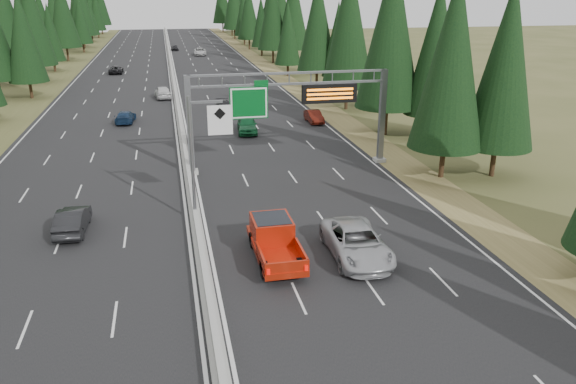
# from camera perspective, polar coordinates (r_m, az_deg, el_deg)

# --- Properties ---
(road) EXTENTS (32.00, 260.00, 0.08)m
(road) POSITION_cam_1_polar(r_m,az_deg,el_deg) (89.47, -11.51, 10.58)
(road) COLOR black
(road) RESTS_ON ground
(shoulder_right) EXTENTS (3.60, 260.00, 0.06)m
(shoulder_right) POSITION_cam_1_polar(r_m,az_deg,el_deg) (91.47, -0.10, 11.16)
(shoulder_right) COLOR olive
(shoulder_right) RESTS_ON ground
(shoulder_left) EXTENTS (3.60, 260.00, 0.06)m
(shoulder_left) POSITION_cam_1_polar(r_m,az_deg,el_deg) (90.98, -22.92, 9.57)
(shoulder_left) COLOR #454A22
(shoulder_left) RESTS_ON ground
(median_barrier) EXTENTS (0.70, 260.00, 0.85)m
(median_barrier) POSITION_cam_1_polar(r_m,az_deg,el_deg) (89.41, -11.53, 10.82)
(median_barrier) COLOR gray
(median_barrier) RESTS_ON road
(sign_gantry) EXTENTS (16.75, 0.98, 7.80)m
(sign_gantry) POSITION_cam_1_polar(r_m,az_deg,el_deg) (45.27, 0.95, 8.82)
(sign_gantry) COLOR slate
(sign_gantry) RESTS_ON road
(hov_sign_pole) EXTENTS (2.80, 0.50, 8.00)m
(hov_sign_pole) POSITION_cam_1_polar(r_m,az_deg,el_deg) (34.65, -8.81, 4.17)
(hov_sign_pole) COLOR slate
(hov_sign_pole) RESTS_ON road
(tree_row_right) EXTENTS (11.73, 243.89, 18.78)m
(tree_row_right) POSITION_cam_1_polar(r_m,az_deg,el_deg) (89.33, 2.89, 16.92)
(tree_row_right) COLOR black
(tree_row_right) RESTS_ON ground
(silver_minivan) EXTENTS (3.07, 6.36, 1.75)m
(silver_minivan) POSITION_cam_1_polar(r_m,az_deg,el_deg) (30.99, 6.98, -5.12)
(silver_minivan) COLOR #A6A7AB
(silver_minivan) RESTS_ON road
(red_pickup) EXTENTS (2.25, 6.29, 2.05)m
(red_pickup) POSITION_cam_1_polar(r_m,az_deg,el_deg) (30.86, -1.49, -4.54)
(red_pickup) COLOR black
(red_pickup) RESTS_ON road
(car_ahead_green) EXTENTS (2.42, 5.02, 1.65)m
(car_ahead_green) POSITION_cam_1_polar(r_m,az_deg,el_deg) (57.93, -4.18, 6.83)
(car_ahead_green) COLOR #124F29
(car_ahead_green) RESTS_ON road
(car_ahead_dkred) EXTENTS (1.45, 4.05, 1.33)m
(car_ahead_dkred) POSITION_cam_1_polar(r_m,az_deg,el_deg) (62.46, 2.65, 7.67)
(car_ahead_dkred) COLOR #4D130B
(car_ahead_dkred) RESTS_ON road
(car_ahead_dkgrey) EXTENTS (2.00, 4.48, 1.28)m
(car_ahead_dkgrey) POSITION_cam_1_polar(r_m,az_deg,el_deg) (68.57, -6.44, 8.65)
(car_ahead_dkgrey) COLOR black
(car_ahead_dkgrey) RESTS_ON road
(car_ahead_white) EXTENTS (2.92, 5.82, 1.58)m
(car_ahead_white) POSITION_cam_1_polar(r_m,az_deg,el_deg) (129.73, -8.93, 13.91)
(car_ahead_white) COLOR silver
(car_ahead_white) RESTS_ON road
(car_ahead_far) EXTENTS (1.82, 3.90, 1.29)m
(car_ahead_far) POSITION_cam_1_polar(r_m,az_deg,el_deg) (141.32, -11.44, 14.18)
(car_ahead_far) COLOR black
(car_ahead_far) RESTS_ON road
(car_onc_near) EXTENTS (1.74, 4.61, 1.50)m
(car_onc_near) POSITION_cam_1_polar(r_m,az_deg,el_deg) (36.37, -21.05, -2.69)
(car_onc_near) COLOR black
(car_onc_near) RESTS_ON road
(car_onc_blue) EXTENTS (2.28, 4.65, 1.30)m
(car_onc_blue) POSITION_cam_1_polar(r_m,az_deg,el_deg) (64.81, -16.19, 7.34)
(car_onc_blue) COLOR #162C4D
(car_onc_blue) RESTS_ON road
(car_onc_white) EXTENTS (2.42, 5.00, 1.64)m
(car_onc_white) POSITION_cam_1_polar(r_m,az_deg,el_deg) (78.56, -12.61, 9.88)
(car_onc_white) COLOR silver
(car_onc_white) RESTS_ON road
(car_onc_far) EXTENTS (2.28, 4.84, 1.34)m
(car_onc_far) POSITION_cam_1_polar(r_m,az_deg,el_deg) (104.41, -17.07, 11.81)
(car_onc_far) COLOR black
(car_onc_far) RESTS_ON road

